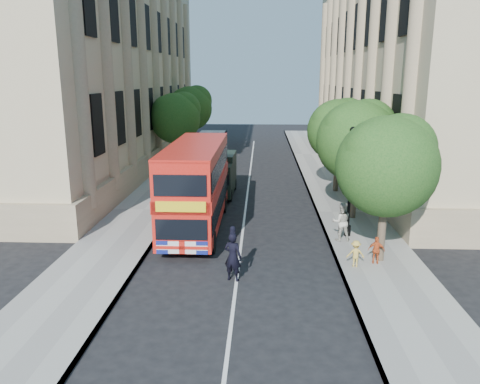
# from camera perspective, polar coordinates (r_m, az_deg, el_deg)

# --- Properties ---
(ground) EXTENTS (120.00, 120.00, 0.00)m
(ground) POSITION_cam_1_polar(r_m,az_deg,el_deg) (17.02, -0.60, -12.11)
(ground) COLOR black
(ground) RESTS_ON ground
(pavement_right) EXTENTS (3.50, 80.00, 0.12)m
(pavement_right) POSITION_cam_1_polar(r_m,az_deg,el_deg) (26.78, 13.02, -2.51)
(pavement_right) COLOR gray
(pavement_right) RESTS_ON ground
(pavement_left) EXTENTS (3.50, 80.00, 0.12)m
(pavement_left) POSITION_cam_1_polar(r_m,az_deg,el_deg) (27.15, -11.61, -2.20)
(pavement_left) COLOR gray
(pavement_left) RESTS_ON ground
(building_right) EXTENTS (12.00, 38.00, 18.00)m
(building_right) POSITION_cam_1_polar(r_m,az_deg,el_deg) (41.37, 21.61, 15.11)
(building_right) COLOR tan
(building_right) RESTS_ON ground
(building_left) EXTENTS (12.00, 38.00, 18.00)m
(building_left) POSITION_cam_1_polar(r_m,az_deg,el_deg) (41.95, -18.53, 15.33)
(building_left) COLOR tan
(building_left) RESTS_ON ground
(tree_right_near) EXTENTS (4.00, 4.00, 6.08)m
(tree_right_near) POSITION_cam_1_polar(r_m,az_deg,el_deg) (19.24, 17.59, 3.63)
(tree_right_near) COLOR #473828
(tree_right_near) RESTS_ON ground
(tree_right_mid) EXTENTS (4.20, 4.20, 6.37)m
(tree_right_mid) POSITION_cam_1_polar(r_m,az_deg,el_deg) (24.99, 14.17, 6.55)
(tree_right_mid) COLOR #473828
(tree_right_mid) RESTS_ON ground
(tree_right_far) EXTENTS (4.00, 4.00, 6.15)m
(tree_right_far) POSITION_cam_1_polar(r_m,az_deg,el_deg) (30.87, 11.99, 7.76)
(tree_right_far) COLOR #473828
(tree_right_far) RESTS_ON ground
(tree_left_far) EXTENTS (4.00, 4.00, 6.30)m
(tree_left_far) POSITION_cam_1_polar(r_m,az_deg,el_deg) (38.04, -7.83, 9.24)
(tree_left_far) COLOR #473828
(tree_left_far) RESTS_ON ground
(tree_left_back) EXTENTS (4.20, 4.20, 6.65)m
(tree_left_back) POSITION_cam_1_polar(r_m,az_deg,el_deg) (45.90, -6.04, 10.40)
(tree_left_back) COLOR #473828
(tree_left_back) RESTS_ON ground
(lamp_post) EXTENTS (0.32, 0.32, 5.16)m
(lamp_post) POSITION_cam_1_polar(r_m,az_deg,el_deg) (22.23, 13.26, 0.65)
(lamp_post) COLOR black
(lamp_post) RESTS_ON pavement_right
(double_decker_bus) EXTENTS (2.46, 9.15, 4.22)m
(double_decker_bus) POSITION_cam_1_polar(r_m,az_deg,el_deg) (23.09, -5.34, 1.00)
(double_decker_bus) COLOR red
(double_decker_bus) RESTS_ON ground
(box_van) EXTENTS (2.01, 4.65, 2.63)m
(box_van) POSITION_cam_1_polar(r_m,az_deg,el_deg) (29.97, -2.56, 2.01)
(box_van) COLOR black
(box_van) RESTS_ON ground
(police_constable) EXTENTS (0.80, 0.67, 1.88)m
(police_constable) POSITION_cam_1_polar(r_m,az_deg,el_deg) (17.56, -0.88, -7.90)
(police_constable) COLOR black
(police_constable) RESTS_ON ground
(woman_pedestrian) EXTENTS (0.93, 0.75, 1.79)m
(woman_pedestrian) POSITION_cam_1_polar(r_m,az_deg,el_deg) (21.89, 12.23, -3.54)
(woman_pedestrian) COLOR beige
(woman_pedestrian) RESTS_ON pavement_right
(child_a) EXTENTS (0.71, 0.42, 1.14)m
(child_a) POSITION_cam_1_polar(r_m,az_deg,el_deg) (19.67, 16.30, -6.83)
(child_a) COLOR #D25425
(child_a) RESTS_ON pavement_right
(child_b) EXTENTS (0.70, 0.40, 1.08)m
(child_b) POSITION_cam_1_polar(r_m,az_deg,el_deg) (19.18, 13.91, -7.30)
(child_b) COLOR gold
(child_b) RESTS_ON pavement_right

